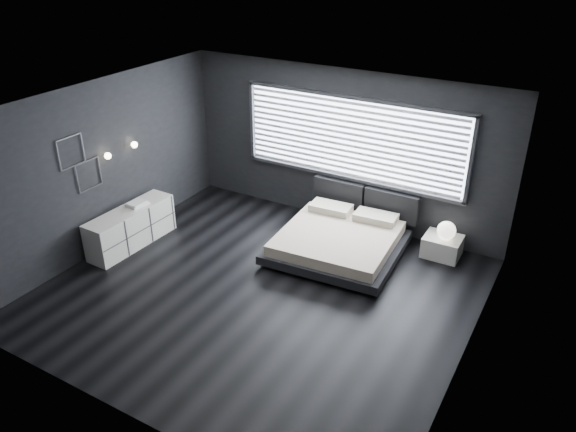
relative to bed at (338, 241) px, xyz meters
The scene contains 12 objects.
room 2.04m from the bed, 108.59° to the right, with size 6.04×6.00×2.80m.
window 1.79m from the bed, 106.78° to the left, with size 4.14×0.09×1.52m.
headboard 1.10m from the bed, 89.85° to the left, with size 1.96×0.16×0.52m.
sconce_near 3.99m from the bed, 155.77° to the right, with size 0.18×0.11×0.11m.
sconce_far 3.79m from the bed, 164.65° to the right, with size 0.18×0.11×0.11m.
wall_art_upper 4.41m from the bed, 148.65° to the right, with size 0.01×0.48×0.48m.
wall_art_lower 4.14m from the bed, 151.72° to the right, with size 0.01×0.48×0.48m.
bed is the anchor object (origin of this frame).
nightstand 1.72m from the bed, 27.96° to the left, with size 0.60×0.50×0.35m, color silver.
orb_lamp 1.76m from the bed, 26.34° to the left, with size 0.30×0.30×0.30m, color white.
dresser 3.51m from the bed, 155.06° to the right, with size 0.52×1.68×0.67m.
book_stack 3.45m from the bed, 158.03° to the right, with size 0.29×0.36×0.07m.
Camera 1 is at (3.84, -5.80, 4.88)m, focal length 35.00 mm.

